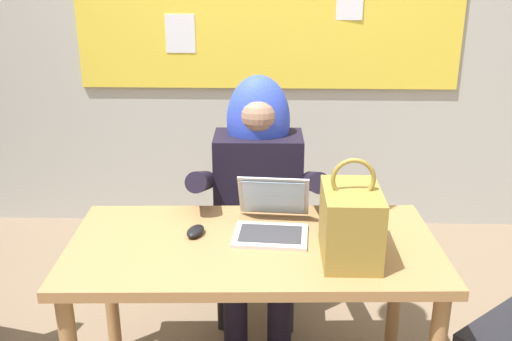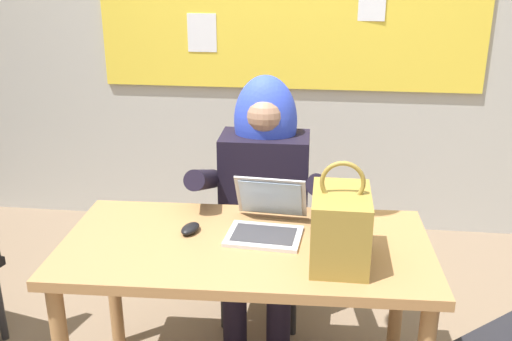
{
  "view_description": "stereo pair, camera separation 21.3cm",
  "coord_description": "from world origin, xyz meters",
  "px_view_note": "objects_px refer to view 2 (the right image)",
  "views": [
    {
      "loc": [
        0.04,
        -1.88,
        1.74
      ],
      "look_at": [
        -0.03,
        0.41,
        0.9
      ],
      "focal_mm": 40.79,
      "sensor_mm": 36.0,
      "label": 1
    },
    {
      "loc": [
        0.25,
        -1.86,
        1.74
      ],
      "look_at": [
        -0.03,
        0.41,
        0.9
      ],
      "focal_mm": 40.79,
      "sensor_mm": 36.0,
      "label": 2
    }
  ],
  "objects_px": {
    "computer_mouse": "(190,228)",
    "coffee_mug": "(343,264)",
    "chair_at_desk": "(266,219)",
    "person_costumed": "(263,186)",
    "desk_main": "(246,263)",
    "handbag": "(340,227)",
    "laptop": "(267,220)"
  },
  "relations": [
    {
      "from": "laptop",
      "to": "coffee_mug",
      "type": "distance_m",
      "value": 0.43
    },
    {
      "from": "person_costumed",
      "to": "chair_at_desk",
      "type": "bearing_deg",
      "value": 177.79
    },
    {
      "from": "coffee_mug",
      "to": "computer_mouse",
      "type": "bearing_deg",
      "value": 155.79
    },
    {
      "from": "laptop",
      "to": "coffee_mug",
      "type": "height_order",
      "value": "laptop"
    },
    {
      "from": "chair_at_desk",
      "to": "coffee_mug",
      "type": "relative_size",
      "value": 9.29
    },
    {
      "from": "desk_main",
      "to": "coffee_mug",
      "type": "height_order",
      "value": "coffee_mug"
    },
    {
      "from": "computer_mouse",
      "to": "handbag",
      "type": "bearing_deg",
      "value": 0.72
    },
    {
      "from": "desk_main",
      "to": "handbag",
      "type": "distance_m",
      "value": 0.43
    },
    {
      "from": "desk_main",
      "to": "handbag",
      "type": "xyz_separation_m",
      "value": [
        0.35,
        -0.1,
        0.23
      ]
    },
    {
      "from": "person_costumed",
      "to": "coffee_mug",
      "type": "xyz_separation_m",
      "value": [
        0.36,
        -0.79,
        0.05
      ]
    },
    {
      "from": "desk_main",
      "to": "handbag",
      "type": "height_order",
      "value": "handbag"
    },
    {
      "from": "desk_main",
      "to": "coffee_mug",
      "type": "relative_size",
      "value": 15.08
    },
    {
      "from": "desk_main",
      "to": "laptop",
      "type": "height_order",
      "value": "laptop"
    },
    {
      "from": "person_costumed",
      "to": "desk_main",
      "type": "bearing_deg",
      "value": -1.35
    },
    {
      "from": "chair_at_desk",
      "to": "computer_mouse",
      "type": "relative_size",
      "value": 8.48
    },
    {
      "from": "person_costumed",
      "to": "computer_mouse",
      "type": "bearing_deg",
      "value": -24.73
    },
    {
      "from": "person_costumed",
      "to": "coffee_mug",
      "type": "bearing_deg",
      "value": 23.32
    },
    {
      "from": "chair_at_desk",
      "to": "computer_mouse",
      "type": "height_order",
      "value": "chair_at_desk"
    },
    {
      "from": "desk_main",
      "to": "person_costumed",
      "type": "distance_m",
      "value": 0.59
    },
    {
      "from": "laptop",
      "to": "computer_mouse",
      "type": "relative_size",
      "value": 3.21
    },
    {
      "from": "laptop",
      "to": "computer_mouse",
      "type": "height_order",
      "value": "laptop"
    },
    {
      "from": "computer_mouse",
      "to": "coffee_mug",
      "type": "relative_size",
      "value": 1.09
    },
    {
      "from": "laptop",
      "to": "handbag",
      "type": "relative_size",
      "value": 0.88
    },
    {
      "from": "handbag",
      "to": "coffee_mug",
      "type": "height_order",
      "value": "handbag"
    },
    {
      "from": "computer_mouse",
      "to": "coffee_mug",
      "type": "bearing_deg",
      "value": -8.5
    },
    {
      "from": "chair_at_desk",
      "to": "desk_main",
      "type": "bearing_deg",
      "value": 2.26
    },
    {
      "from": "handbag",
      "to": "laptop",
      "type": "bearing_deg",
      "value": 143.88
    },
    {
      "from": "person_costumed",
      "to": "coffee_mug",
      "type": "height_order",
      "value": "person_costumed"
    },
    {
      "from": "chair_at_desk",
      "to": "person_costumed",
      "type": "relative_size",
      "value": 0.72
    },
    {
      "from": "laptop",
      "to": "coffee_mug",
      "type": "bearing_deg",
      "value": -43.06
    },
    {
      "from": "desk_main",
      "to": "person_costumed",
      "type": "bearing_deg",
      "value": 89.79
    },
    {
      "from": "desk_main",
      "to": "person_costumed",
      "type": "xyz_separation_m",
      "value": [
        0.0,
        0.58,
        0.09
      ]
    }
  ]
}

